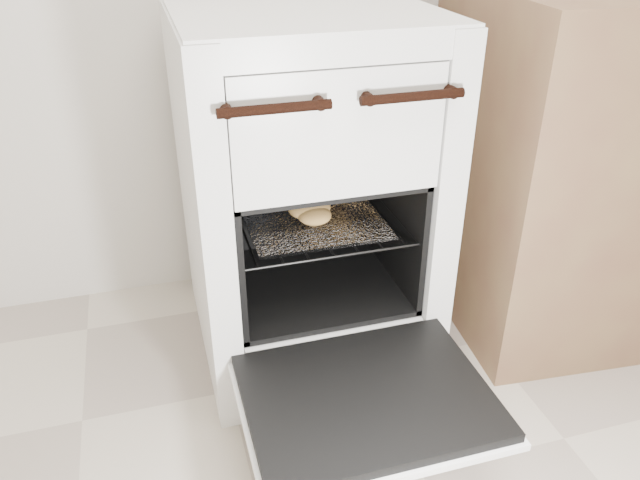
# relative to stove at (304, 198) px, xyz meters

# --- Properties ---
(stove) EXTENTS (0.53, 0.60, 0.82)m
(stove) POSITION_rel_stove_xyz_m (0.00, 0.00, 0.00)
(stove) COLOR silver
(stove) RESTS_ON ground
(oven_door) EXTENTS (0.48, 0.37, 0.03)m
(oven_door) POSITION_rel_stove_xyz_m (-0.00, -0.45, -0.22)
(oven_door) COLOR black
(oven_door) RESTS_ON stove
(oven_rack) EXTENTS (0.39, 0.37, 0.01)m
(oven_rack) POSITION_rel_stove_xyz_m (-0.00, -0.06, -0.03)
(oven_rack) COLOR black
(oven_rack) RESTS_ON stove
(foil_sheet) EXTENTS (0.30, 0.27, 0.01)m
(foil_sheet) POSITION_rel_stove_xyz_m (-0.00, -0.08, -0.02)
(foil_sheet) COLOR white
(foil_sheet) RESTS_ON oven_rack
(baked_rolls) EXTENTS (0.20, 0.20, 0.05)m
(baked_rolls) POSITION_rel_stove_xyz_m (0.03, -0.04, 0.00)
(baked_rolls) COLOR tan
(baked_rolls) RESTS_ON foil_sheet
(counter) EXTENTS (0.90, 0.64, 0.85)m
(counter) POSITION_rel_stove_xyz_m (0.83, -0.07, 0.03)
(counter) COLOR brown
(counter) RESTS_ON ground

